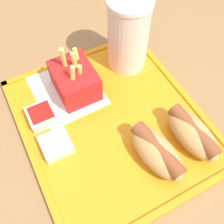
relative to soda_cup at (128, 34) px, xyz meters
The scene contains 10 objects.
ground_plane 0.86m from the soda_cup, 27.51° to the right, with size 8.00×8.00×0.00m, color #4C4742.
dining_table 0.49m from the soda_cup, 27.51° to the right, with size 1.34×0.88×0.75m.
food_tray 0.18m from the soda_cup, 39.88° to the right, with size 0.38×0.33×0.01m.
paper_napkin 0.17m from the soda_cup, 86.25° to the right, with size 0.15×0.13×0.00m.
soda_cup is the anchor object (origin of this frame).
hot_dog_far 0.23m from the soda_cup, ahead, with size 0.12×0.06×0.05m.
hot_dog_near 0.24m from the soda_cup, 17.24° to the right, with size 0.13×0.07×0.05m.
fries_carton 0.14m from the soda_cup, 80.78° to the right, with size 0.09×0.08×0.11m.
sauce_cup_mayo 0.26m from the soda_cup, 60.17° to the right, with size 0.05×0.05×0.02m.
sauce_cup_ketchup 0.23m from the soda_cup, 76.11° to the right, with size 0.05×0.05×0.02m.
Camera 1 is at (0.20, -0.14, 1.20)m, focal length 42.00 mm.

